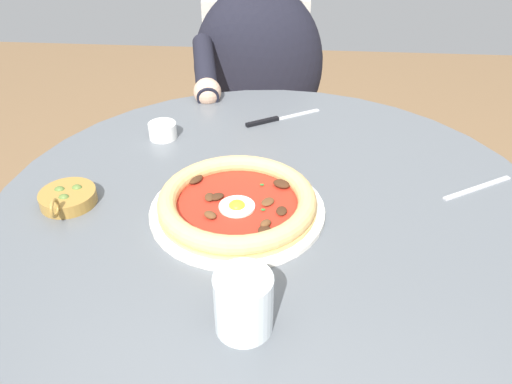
% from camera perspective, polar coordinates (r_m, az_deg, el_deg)
% --- Properties ---
extents(dining_table, '(1.01, 1.01, 0.73)m').
position_cam_1_polar(dining_table, '(0.98, 1.78, -6.69)').
color(dining_table, '#565B60').
rests_on(dining_table, ground).
extents(pizza_on_plate, '(0.30, 0.30, 0.04)m').
position_cam_1_polar(pizza_on_plate, '(0.87, -2.13, -1.27)').
color(pizza_on_plate, white).
rests_on(pizza_on_plate, dining_table).
extents(water_glass, '(0.08, 0.08, 0.09)m').
position_cam_1_polar(water_glass, '(0.66, -1.42, -12.82)').
color(water_glass, silver).
rests_on(water_glass, dining_table).
extents(steak_knife, '(0.17, 0.11, 0.01)m').
position_cam_1_polar(steak_knife, '(1.18, 1.91, 8.21)').
color(steak_knife, silver).
rests_on(steak_knife, dining_table).
extents(ramekin_capers, '(0.06, 0.06, 0.03)m').
position_cam_1_polar(ramekin_capers, '(1.12, -10.55, 6.93)').
color(ramekin_capers, white).
rests_on(ramekin_capers, dining_table).
extents(olive_pan, '(0.10, 0.12, 0.05)m').
position_cam_1_polar(olive_pan, '(0.95, -20.59, -0.58)').
color(olive_pan, olive).
rests_on(olive_pan, dining_table).
extents(fork_utensil, '(0.14, 0.09, 0.00)m').
position_cam_1_polar(fork_utensil, '(1.02, 23.85, 0.43)').
color(fork_utensil, '#BCBCC1').
rests_on(fork_utensil, dining_table).
extents(diner_person, '(0.42, 0.52, 1.12)m').
position_cam_1_polar(diner_person, '(1.67, 0.19, 7.85)').
color(diner_person, '#282833').
rests_on(diner_person, ground).
extents(cafe_chair_diner, '(0.45, 0.45, 0.83)m').
position_cam_1_polar(cafe_chair_diner, '(1.79, 0.11, 10.12)').
color(cafe_chair_diner, beige).
rests_on(cafe_chair_diner, ground).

